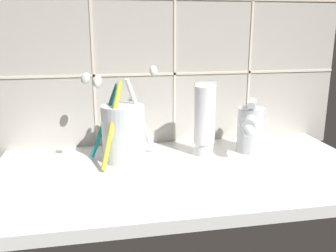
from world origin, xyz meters
The scene contains 5 objects.
sink_counter centered at (0.00, 0.00, 1.00)cm, with size 69.09×35.96×2.00cm, color white.
tile_wall_backsplash centered at (0.01, 18.23, 22.90)cm, with size 79.09×1.72×45.78cm.
toothbrush_cup centered at (-10.52, 7.40, 7.75)cm, with size 15.83×12.33×18.16cm.
toothpaste_tube centered at (5.75, 7.40, 9.39)cm, with size 4.43×4.22×14.90cm.
sink_faucet centered at (15.58, 7.12, 7.16)cm, with size 7.47×10.62×10.83cm.
Camera 1 is at (-15.15, -62.28, 27.19)cm, focal length 40.00 mm.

